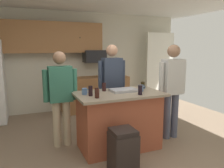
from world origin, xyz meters
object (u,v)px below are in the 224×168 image
person_guest_by_door (112,82)px  mug_blue_stoneware (85,91)px  glass_short_whisky (140,90)px  microwave_over_range (94,56)px  glass_dark_ale (143,85)px  trash_bin (123,151)px  kitchen_island (119,120)px  mug_ceramic_white (141,88)px  person_guest_right (61,93)px  glass_stout_tall (91,91)px  person_host_foreground (172,85)px  serving_tray (124,90)px  tumbler_amber (97,93)px  glass_pilsner (104,87)px

person_guest_by_door → mug_blue_stoneware: 1.01m
glass_short_whisky → microwave_over_range: bearing=87.8°
glass_dark_ale → trash_bin: glass_dark_ale is taller
kitchen_island → trash_bin: size_ratio=2.34×
microwave_over_range → mug_ceramic_white: 2.42m
person_guest_right → glass_stout_tall: size_ratio=10.47×
person_host_foreground → serving_tray: (-0.95, 0.07, -0.03)m
mug_ceramic_white → trash_bin: 1.17m
microwave_over_range → mug_ceramic_white: (0.05, -2.38, -0.44)m
microwave_over_range → glass_short_whisky: (-0.10, -2.62, -0.42)m
microwave_over_range → glass_dark_ale: (0.20, -2.19, -0.44)m
microwave_over_range → mug_blue_stoneware: bearing=-111.7°
person_guest_by_door → glass_short_whisky: 1.03m
microwave_over_range → trash_bin: (-0.60, -3.05, -1.15)m
serving_tray → trash_bin: size_ratio=0.72×
mug_blue_stoneware → serving_tray: mug_blue_stoneware is taller
glass_short_whisky → glass_stout_tall: (-0.75, 0.22, 0.00)m
person_guest_right → trash_bin: 1.45m
person_guest_by_door → glass_dark_ale: bearing=44.8°
glass_stout_tall → mug_ceramic_white: glass_stout_tall is taller
mug_blue_stoneware → tumbler_amber: bearing=-70.8°
kitchen_island → person_host_foreground: 1.19m
glass_stout_tall → glass_dark_ale: size_ratio=1.29×
tumbler_amber → glass_short_whisky: bearing=-3.7°
kitchen_island → person_host_foreground: size_ratio=0.82×
person_guest_right → trash_bin: bearing=-34.9°
kitchen_island → glass_stout_tall: glass_stout_tall is taller
person_guest_right → mug_ceramic_white: size_ratio=12.15×
glass_stout_tall → mug_ceramic_white: 0.90m
mug_ceramic_white → glass_pilsner: bearing=155.9°
mug_ceramic_white → glass_dark_ale: (0.15, 0.19, 0.01)m
mug_blue_stoneware → person_guest_by_door: bearing=42.5°
serving_tray → person_guest_right: bearing=159.3°
microwave_over_range → glass_stout_tall: size_ratio=3.60×
microwave_over_range → glass_dark_ale: bearing=-84.8°
glass_stout_tall → trash_bin: 1.01m
glass_pilsner → glass_short_whisky: size_ratio=0.94×
glass_pilsner → glass_dark_ale: glass_pilsner is taller
microwave_over_range → trash_bin: size_ratio=0.92×
glass_short_whisky → mug_ceramic_white: glass_short_whisky is taller
trash_bin → glass_short_whisky: bearing=40.9°
glass_stout_tall → mug_blue_stoneware: bearing=114.7°
person_guest_right → person_host_foreground: 1.99m
person_guest_by_door → trash_bin: (-0.45, -1.47, -0.71)m
kitchen_island → mug_ceramic_white: size_ratio=10.67×
tumbler_amber → glass_stout_tall: glass_stout_tall is taller
person_host_foreground → microwave_over_range: bearing=-72.9°
person_host_foreground → trash_bin: (-1.32, -0.70, -0.71)m
microwave_over_range → glass_dark_ale: microwave_over_range is taller
microwave_over_range → trash_bin: microwave_over_range is taller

